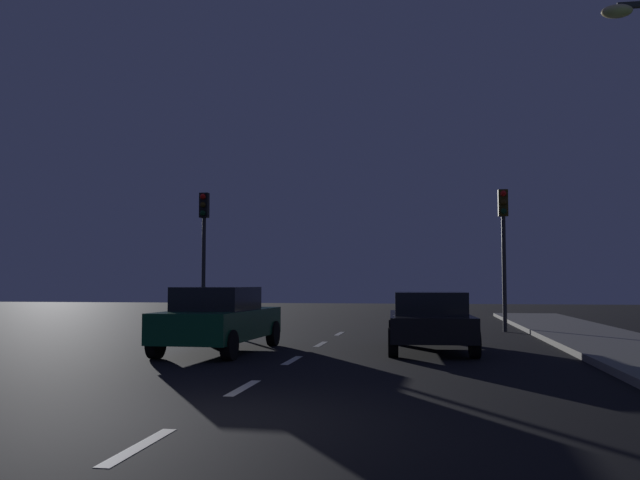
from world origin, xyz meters
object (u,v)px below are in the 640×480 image
Objects in this scene: traffic_signal_left at (204,233)px; car_adjacent_lane at (219,319)px; traffic_signal_right at (504,232)px; car_stopped_ahead at (429,320)px.

traffic_signal_left is 8.84m from car_adjacent_lane.
traffic_signal_right reaches higher than car_stopped_ahead.
traffic_signal_left reaches higher than traffic_signal_right.
car_stopped_ahead is at bearing -40.09° from traffic_signal_left.
traffic_signal_right is 1.04× the size of car_adjacent_lane.
traffic_signal_left is 1.02× the size of traffic_signal_right.
traffic_signal_right reaches higher than car_adjacent_lane.
traffic_signal_right is 11.09m from car_adjacent_lane.
traffic_signal_left is 10.81m from car_stopped_ahead.
traffic_signal_left is 10.50m from traffic_signal_right.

